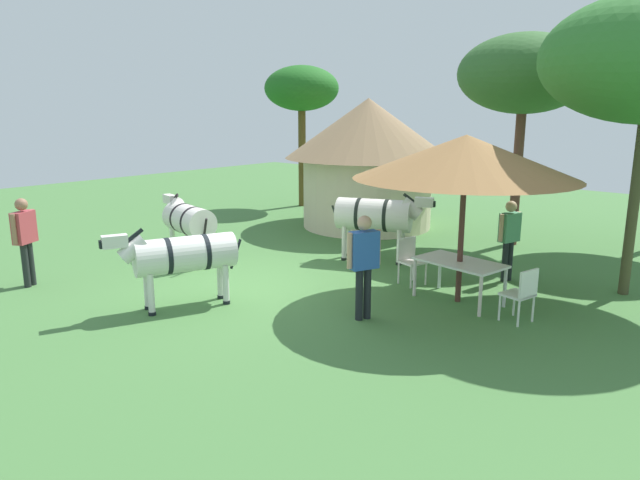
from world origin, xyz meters
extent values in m
plane|color=#46773C|center=(0.00, 0.00, 0.00)|extent=(36.00, 36.00, 0.00)
cylinder|color=beige|center=(-1.89, 6.14, 0.98)|extent=(3.63, 3.63, 1.97)
cone|color=#917352|center=(-1.89, 6.14, 2.79)|extent=(4.66, 4.66, 1.64)
cylinder|color=#4C2B24|center=(3.36, 1.91, 1.10)|extent=(0.10, 0.10, 2.19)
cone|color=olive|center=(3.36, 1.91, 2.56)|extent=(3.82, 3.82, 0.74)
cube|color=white|center=(3.36, 1.91, 0.72)|extent=(1.63, 1.04, 0.04)
cylinder|color=silver|center=(2.72, 2.36, 0.35)|extent=(0.06, 0.06, 0.70)
cylinder|color=silver|center=(4.11, 2.17, 0.35)|extent=(0.06, 0.06, 0.70)
cylinder|color=silver|center=(2.62, 1.65, 0.35)|extent=(0.06, 0.06, 0.70)
cylinder|color=silver|center=(4.01, 1.45, 0.35)|extent=(0.06, 0.06, 0.70)
cube|color=white|center=(4.55, 1.65, 0.45)|extent=(0.50, 0.52, 0.04)
cube|color=white|center=(4.73, 1.61, 0.68)|extent=(0.13, 0.44, 0.45)
cylinder|color=white|center=(4.33, 1.50, 0.23)|extent=(0.04, 0.04, 0.45)
cylinder|color=white|center=(4.41, 1.87, 0.23)|extent=(0.04, 0.04, 0.45)
cylinder|color=white|center=(4.68, 1.42, 0.23)|extent=(0.04, 0.04, 0.45)
cylinder|color=white|center=(4.76, 1.79, 0.23)|extent=(0.04, 0.04, 0.45)
cube|color=white|center=(2.19, 2.22, 0.45)|extent=(0.52, 0.53, 0.04)
cube|color=white|center=(2.01, 2.27, 0.68)|extent=(0.15, 0.44, 0.45)
cylinder|color=white|center=(2.42, 2.36, 0.23)|extent=(0.04, 0.04, 0.45)
cylinder|color=white|center=(2.32, 1.99, 0.23)|extent=(0.04, 0.04, 0.45)
cylinder|color=white|center=(2.07, 2.46, 0.23)|extent=(0.04, 0.04, 0.45)
cylinder|color=white|center=(1.97, 2.09, 0.23)|extent=(0.04, 0.04, 0.45)
cylinder|color=black|center=(3.45, 3.61, 0.40)|extent=(0.12, 0.12, 0.80)
cylinder|color=black|center=(3.48, 3.75, 0.40)|extent=(0.12, 0.12, 0.80)
cube|color=#4B9164|center=(3.47, 3.68, 1.09)|extent=(0.31, 0.47, 0.57)
cylinder|color=tan|center=(3.40, 3.44, 1.10)|extent=(0.08, 0.08, 0.54)
cylinder|color=tan|center=(3.53, 3.92, 1.10)|extent=(0.08, 0.08, 0.54)
sphere|color=tan|center=(3.47, 3.68, 1.50)|extent=(0.22, 0.22, 0.22)
cylinder|color=black|center=(2.61, 0.01, 0.43)|extent=(0.13, 0.13, 0.86)
cylinder|color=black|center=(2.67, 0.15, 0.43)|extent=(0.13, 0.13, 0.86)
cube|color=#2A59B1|center=(2.64, 0.08, 1.16)|extent=(0.37, 0.51, 0.61)
cylinder|color=tan|center=(2.55, -0.17, 1.18)|extent=(0.09, 0.09, 0.57)
cylinder|color=tan|center=(2.74, 0.32, 1.18)|extent=(0.09, 0.09, 0.57)
sphere|color=tan|center=(2.64, 0.08, 1.60)|extent=(0.23, 0.23, 0.23)
cylinder|color=#212626|center=(-3.31, -2.71, 0.43)|extent=(0.12, 0.12, 0.86)
cylinder|color=#212626|center=(-3.23, -2.84, 0.43)|extent=(0.12, 0.12, 0.86)
cube|color=#B23C45|center=(-3.27, -2.77, 1.16)|extent=(0.41, 0.51, 0.61)
cylinder|color=#986850|center=(-3.40, -2.55, 1.18)|extent=(0.09, 0.09, 0.57)
cylinder|color=#986850|center=(-3.14, -3.00, 1.18)|extent=(0.09, 0.09, 0.57)
sphere|color=#986850|center=(-3.27, -2.77, 1.60)|extent=(0.23, 0.23, 0.23)
cylinder|color=silver|center=(-0.01, -1.46, 0.94)|extent=(1.19, 1.79, 0.61)
cylinder|color=black|center=(0.12, -1.14, 0.94)|extent=(0.60, 0.30, 0.62)
cylinder|color=black|center=(-0.12, -1.74, 0.94)|extent=(0.60, 0.30, 0.62)
cylinder|color=silver|center=(-0.32, -2.24, 1.12)|extent=(0.45, 0.59, 0.48)
cube|color=silver|center=(-0.43, -2.50, 1.28)|extent=(0.32, 0.44, 0.20)
cube|color=black|center=(-0.49, -2.67, 1.25)|extent=(0.16, 0.16, 0.12)
cube|color=black|center=(-0.32, -2.24, 1.32)|extent=(0.17, 0.35, 0.28)
cylinder|color=silver|center=(-0.09, -2.12, 0.36)|extent=(0.11, 0.11, 0.71)
cylinder|color=black|center=(-0.09, -2.12, 0.03)|extent=(0.13, 0.13, 0.06)
cylinder|color=silver|center=(-0.40, -1.99, 0.36)|extent=(0.11, 0.11, 0.71)
cylinder|color=black|center=(-0.40, -1.99, 0.03)|extent=(0.13, 0.13, 0.06)
cylinder|color=silver|center=(0.39, -0.92, 0.36)|extent=(0.11, 0.11, 0.71)
cylinder|color=black|center=(0.39, -0.92, 0.03)|extent=(0.13, 0.13, 0.06)
cylinder|color=silver|center=(0.08, -0.80, 0.36)|extent=(0.11, 0.11, 0.71)
cylinder|color=black|center=(0.08, -0.80, 0.03)|extent=(0.13, 0.13, 0.06)
cylinder|color=black|center=(0.33, -0.63, 0.84)|extent=(0.13, 0.24, 0.53)
cylinder|color=silver|center=(-2.40, 0.36, 0.95)|extent=(1.52, 0.91, 0.65)
cylinder|color=black|center=(-2.12, 0.31, 0.95)|extent=(0.21, 0.67, 0.67)
cylinder|color=black|center=(-2.65, 0.41, 0.95)|extent=(0.21, 0.67, 0.67)
cylinder|color=silver|center=(-3.10, 0.50, 1.13)|extent=(0.58, 0.39, 0.50)
cube|color=silver|center=(-3.37, 0.55, 1.29)|extent=(0.43, 0.25, 0.20)
cube|color=black|center=(-3.55, 0.59, 1.26)|extent=(0.14, 0.14, 0.12)
cube|color=black|center=(-3.10, 0.50, 1.33)|extent=(0.37, 0.11, 0.28)
cylinder|color=silver|center=(-2.97, 0.29, 0.35)|extent=(0.11, 0.11, 0.71)
cylinder|color=black|center=(-2.97, 0.29, 0.03)|extent=(0.13, 0.13, 0.06)
cylinder|color=silver|center=(-2.90, 0.64, 0.35)|extent=(0.11, 0.11, 0.71)
cylinder|color=black|center=(-2.90, 0.64, 0.03)|extent=(0.13, 0.13, 0.06)
cylinder|color=silver|center=(-1.91, 0.08, 0.35)|extent=(0.11, 0.11, 0.71)
cylinder|color=black|center=(-1.91, 0.08, 0.03)|extent=(0.13, 0.13, 0.06)
cylinder|color=silver|center=(-1.84, 0.43, 0.35)|extent=(0.11, 0.11, 0.71)
cylinder|color=black|center=(-1.84, 0.43, 0.03)|extent=(0.13, 0.13, 0.06)
cylinder|color=black|center=(-1.65, 0.21, 0.85)|extent=(0.24, 0.09, 0.53)
cylinder|color=silver|center=(0.54, 3.18, 1.04)|extent=(1.78, 1.29, 0.71)
cylinder|color=black|center=(0.24, 3.05, 1.04)|extent=(0.36, 0.69, 0.72)
cylinder|color=black|center=(0.82, 3.29, 1.04)|extent=(0.36, 0.69, 0.72)
cylinder|color=silver|center=(1.30, 3.50, 1.22)|extent=(0.63, 0.51, 0.52)
cube|color=silver|center=(1.56, 3.61, 1.38)|extent=(0.44, 0.32, 0.20)
cube|color=black|center=(1.72, 3.68, 1.35)|extent=(0.16, 0.16, 0.12)
cube|color=black|center=(1.30, 3.50, 1.42)|extent=(0.35, 0.18, 0.28)
cylinder|color=silver|center=(1.04, 3.60, 0.39)|extent=(0.11, 0.11, 0.78)
cylinder|color=black|center=(1.04, 3.60, 0.03)|extent=(0.13, 0.13, 0.06)
cylinder|color=silver|center=(1.19, 3.24, 0.39)|extent=(0.11, 0.11, 0.78)
cylinder|color=black|center=(1.19, 3.24, 0.03)|extent=(0.13, 0.13, 0.06)
cylinder|color=silver|center=(-0.10, 3.11, 0.39)|extent=(0.11, 0.11, 0.78)
cylinder|color=black|center=(-0.10, 3.11, 0.03)|extent=(0.13, 0.13, 0.06)
cylinder|color=silver|center=(0.05, 2.75, 0.39)|extent=(0.11, 0.11, 0.78)
cylinder|color=black|center=(0.05, 2.75, 0.03)|extent=(0.13, 0.13, 0.06)
cylinder|color=black|center=(-0.25, 2.83, 0.94)|extent=(0.24, 0.14, 0.53)
cylinder|color=brown|center=(-5.71, 7.49, 1.64)|extent=(0.25, 0.25, 3.28)
ellipsoid|color=#1F611D|center=(-5.71, 7.49, 3.97)|extent=(2.49, 2.49, 1.49)
cylinder|color=brown|center=(2.22, 6.76, 1.64)|extent=(0.23, 0.23, 3.28)
ellipsoid|color=#31602B|center=(2.22, 6.76, 4.14)|extent=(3.12, 3.12, 1.87)
cylinder|color=#424127|center=(5.45, 4.34, 1.59)|extent=(0.18, 0.18, 3.17)
camera|label=1|loc=(8.11, -7.13, 3.41)|focal=32.78mm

